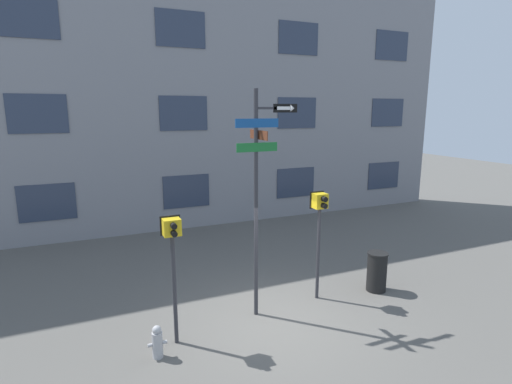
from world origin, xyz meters
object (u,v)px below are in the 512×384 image
at_px(pedestrian_signal_left, 173,247).
at_px(trash_bin, 377,272).
at_px(pedestrian_signal_right, 319,217).
at_px(street_sign_pole, 259,185).
at_px(fire_hydrant, 157,342).

bearing_deg(pedestrian_signal_left, trash_bin, 3.36).
height_order(pedestrian_signal_right, trash_bin, pedestrian_signal_right).
distance_m(street_sign_pole, fire_hydrant, 3.68).
xyz_separation_m(pedestrian_signal_left, trash_bin, (5.23, 0.31, -1.50)).
bearing_deg(pedestrian_signal_left, pedestrian_signal_right, 8.56).
relative_size(pedestrian_signal_left, trash_bin, 2.54).
relative_size(pedestrian_signal_right, trash_bin, 2.62).
distance_m(street_sign_pole, pedestrian_signal_left, 2.24).
height_order(fire_hydrant, trash_bin, trash_bin).
xyz_separation_m(fire_hydrant, trash_bin, (5.66, 0.65, 0.20)).
bearing_deg(trash_bin, pedestrian_signal_left, -176.64).
xyz_separation_m(street_sign_pole, pedestrian_signal_right, (1.63, 0.14, -0.92)).
distance_m(pedestrian_signal_left, trash_bin, 5.45).
bearing_deg(pedestrian_signal_right, pedestrian_signal_left, -171.44).
bearing_deg(street_sign_pole, fire_hydrant, -162.74).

